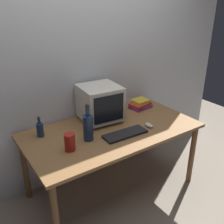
# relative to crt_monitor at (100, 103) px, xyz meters

# --- Properties ---
(ground_plane) EXTENTS (6.00, 6.00, 0.00)m
(ground_plane) POSITION_rel_crt_monitor_xyz_m (-0.01, -0.23, -0.92)
(ground_plane) COLOR gray
(back_wall) EXTENTS (4.00, 0.08, 2.50)m
(back_wall) POSITION_rel_crt_monitor_xyz_m (-0.01, 0.27, 0.33)
(back_wall) COLOR silver
(back_wall) RESTS_ON ground
(desk) EXTENTS (1.68, 0.88, 0.72)m
(desk) POSITION_rel_crt_monitor_xyz_m (-0.01, -0.23, -0.27)
(desk) COLOR olive
(desk) RESTS_ON ground
(crt_monitor) EXTENTS (0.41, 0.42, 0.37)m
(crt_monitor) POSITION_rel_crt_monitor_xyz_m (0.00, 0.00, 0.00)
(crt_monitor) COLOR beige
(crt_monitor) RESTS_ON desk
(keyboard) EXTENTS (0.43, 0.17, 0.02)m
(keyboard) POSITION_rel_crt_monitor_xyz_m (0.02, -0.39, -0.18)
(keyboard) COLOR black
(keyboard) RESTS_ON desk
(computer_mouse) EXTENTS (0.06, 0.10, 0.04)m
(computer_mouse) POSITION_rel_crt_monitor_xyz_m (0.32, -0.39, -0.17)
(computer_mouse) COLOR beige
(computer_mouse) RESTS_ON desk
(bottle_tall) EXTENTS (0.09, 0.09, 0.35)m
(bottle_tall) POSITION_rel_crt_monitor_xyz_m (-0.30, -0.28, -0.06)
(bottle_tall) COLOR navy
(bottle_tall) RESTS_ON desk
(bottle_short) EXTENTS (0.06, 0.06, 0.20)m
(bottle_short) POSITION_rel_crt_monitor_xyz_m (-0.63, 0.02, -0.12)
(bottle_short) COLOR navy
(bottle_short) RESTS_ON desk
(book_stack) EXTENTS (0.26, 0.20, 0.10)m
(book_stack) POSITION_rel_crt_monitor_xyz_m (0.55, 0.02, -0.15)
(book_stack) COLOR #843893
(book_stack) RESTS_ON desk
(metal_canister) EXTENTS (0.09, 0.09, 0.15)m
(metal_canister) POSITION_rel_crt_monitor_xyz_m (-0.51, -0.34, -0.12)
(metal_canister) COLOR #A51E19
(metal_canister) RESTS_ON desk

